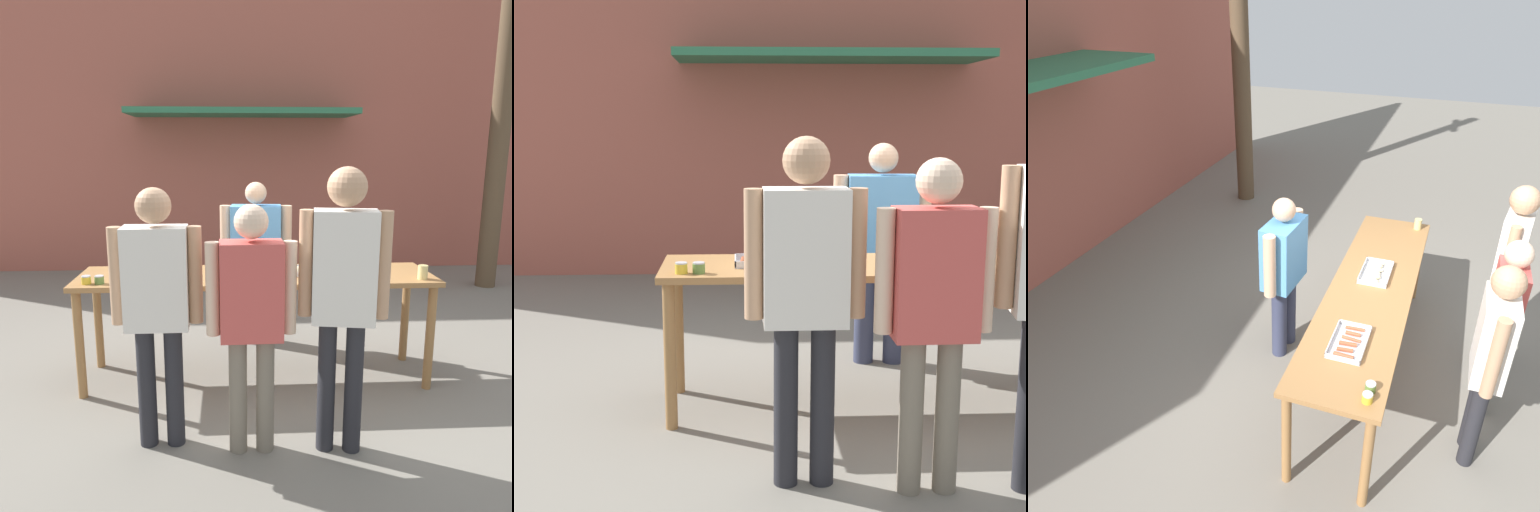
% 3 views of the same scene
% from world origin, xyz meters
% --- Properties ---
extents(ground_plane, '(24.00, 24.00, 0.00)m').
position_xyz_m(ground_plane, '(0.00, 0.00, 0.00)').
color(ground_plane, slate).
extents(building_facade_back, '(12.00, 1.11, 4.50)m').
position_xyz_m(building_facade_back, '(0.00, 3.98, 2.26)').
color(building_facade_back, '#A85647').
rests_on(building_facade_back, ground).
extents(serving_table, '(2.85, 0.69, 0.90)m').
position_xyz_m(serving_table, '(0.00, 0.00, 0.80)').
color(serving_table, olive).
rests_on(serving_table, ground).
extents(food_tray_sausages, '(0.42, 0.25, 0.04)m').
position_xyz_m(food_tray_sausages, '(-0.79, 0.01, 0.91)').
color(food_tray_sausages, silver).
rests_on(food_tray_sausages, serving_table).
extents(food_tray_buns, '(0.42, 0.26, 0.06)m').
position_xyz_m(food_tray_buns, '(0.24, 0.01, 0.92)').
color(food_tray_buns, silver).
rests_on(food_tray_buns, serving_table).
extents(condiment_jar_mustard, '(0.07, 0.07, 0.06)m').
position_xyz_m(condiment_jar_mustard, '(-1.29, -0.23, 0.93)').
color(condiment_jar_mustard, gold).
rests_on(condiment_jar_mustard, serving_table).
extents(condiment_jar_ketchup, '(0.07, 0.07, 0.06)m').
position_xyz_m(condiment_jar_ketchup, '(-1.19, -0.23, 0.93)').
color(condiment_jar_ketchup, '#567A38').
rests_on(condiment_jar_ketchup, serving_table).
extents(person_server_behind_table, '(0.69, 0.30, 1.59)m').
position_xyz_m(person_server_behind_table, '(0.04, 0.81, 0.93)').
color(person_server_behind_table, '#333851').
rests_on(person_server_behind_table, ground).
extents(person_customer_holding_hotdog, '(0.57, 0.22, 1.67)m').
position_xyz_m(person_customer_holding_hotdog, '(-0.66, -0.94, 1.00)').
color(person_customer_holding_hotdog, '#232328').
rests_on(person_customer_holding_hotdog, ground).
extents(person_customer_waiting_in_line, '(0.55, 0.21, 1.58)m').
position_xyz_m(person_customer_waiting_in_line, '(-0.09, -1.04, 0.95)').
color(person_customer_waiting_in_line, '#756B5B').
rests_on(person_customer_waiting_in_line, ground).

